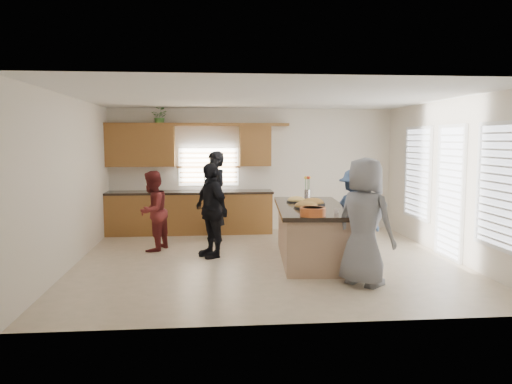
{
  "coord_description": "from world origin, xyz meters",
  "views": [
    {
      "loc": [
        -0.96,
        -8.44,
        2.09
      ],
      "look_at": [
        -0.14,
        0.5,
        1.15
      ],
      "focal_mm": 35.0,
      "sensor_mm": 36.0,
      "label": 1
    }
  ],
  "objects": [
    {
      "name": "island",
      "position": [
        0.77,
        0.03,
        0.45
      ],
      "size": [
        1.37,
        2.79,
        0.95
      ],
      "rotation": [
        0.0,
        0.0,
        -0.08
      ],
      "color": "tan",
      "rests_on": "ground"
    },
    {
      "name": "clear_cup",
      "position": [
        0.97,
        -0.96,
        1.0
      ],
      "size": [
        0.07,
        0.07,
        0.09
      ],
      "primitive_type": "cylinder",
      "color": "white",
      "rests_on": "island"
    },
    {
      "name": "back_cabinetry",
      "position": [
        -1.47,
        2.73,
        0.91
      ],
      "size": [
        4.08,
        0.66,
        2.46
      ],
      "color": "olive",
      "rests_on": "ground"
    },
    {
      "name": "floor",
      "position": [
        0.0,
        0.0,
        0.0
      ],
      "size": [
        6.5,
        6.5,
        0.0
      ],
      "primitive_type": "plane",
      "color": "beige",
      "rests_on": "ground"
    },
    {
      "name": "plate_stack",
      "position": [
        0.7,
        0.83,
        0.98
      ],
      "size": [
        0.22,
        0.22,
        0.05
      ],
      "primitive_type": "cylinder",
      "color": "#9E81BC",
      "rests_on": "island"
    },
    {
      "name": "woman_right_front",
      "position": [
        1.23,
        -1.56,
        0.92
      ],
      "size": [
        1.03,
        1.07,
        1.84
      ],
      "primitive_type": "imported",
      "rotation": [
        0.0,
        0.0,
        2.26
      ],
      "color": "slate",
      "rests_on": "ground"
    },
    {
      "name": "woman_left_mid",
      "position": [
        -2.06,
        0.99,
        0.76
      ],
      "size": [
        0.8,
        0.89,
        1.51
      ],
      "primitive_type": "imported",
      "rotation": [
        0.0,
        0.0,
        -1.94
      ],
      "color": "maroon",
      "rests_on": "ground"
    },
    {
      "name": "room_shell",
      "position": [
        0.0,
        0.0,
        1.9
      ],
      "size": [
        6.52,
        6.02,
        2.81
      ],
      "color": "silver",
      "rests_on": "ground"
    },
    {
      "name": "potted_plant",
      "position": [
        -2.05,
        2.82,
        2.6
      ],
      "size": [
        0.44,
        0.41,
        0.39
      ],
      "primitive_type": "imported",
      "rotation": [
        0.0,
        0.0,
        -0.33
      ],
      "color": "#3F732E",
      "rests_on": "back_cabinetry"
    },
    {
      "name": "platter_back",
      "position": [
        0.62,
        0.58,
        0.98
      ],
      "size": [
        0.38,
        0.38,
        0.15
      ],
      "color": "black",
      "rests_on": "island"
    },
    {
      "name": "woman_left_back",
      "position": [
        -0.87,
        1.86,
        0.93
      ],
      "size": [
        0.68,
        0.8,
        1.86
      ],
      "primitive_type": "imported",
      "rotation": [
        0.0,
        0.0,
        -1.16
      ],
      "color": "black",
      "rests_on": "ground"
    },
    {
      "name": "woman_left_front",
      "position": [
        -0.96,
        0.4,
        0.84
      ],
      "size": [
        0.84,
        1.06,
        1.69
      ],
      "primitive_type": "imported",
      "rotation": [
        0.0,
        0.0,
        -1.06
      ],
      "color": "black",
      "rests_on": "ground"
    },
    {
      "name": "right_wall_glazing",
      "position": [
        3.22,
        -0.13,
        1.34
      ],
      "size": [
        0.06,
        4.0,
        2.25
      ],
      "color": "white",
      "rests_on": "ground"
    },
    {
      "name": "platter_mid",
      "position": [
        0.85,
        0.21,
        0.98
      ],
      "size": [
        0.43,
        0.43,
        0.18
      ],
      "color": "black",
      "rests_on": "island"
    },
    {
      "name": "woman_right_back",
      "position": [
        1.64,
        0.31,
        0.78
      ],
      "size": [
        1.05,
        1.17,
        1.57
      ],
      "primitive_type": "imported",
      "rotation": [
        0.0,
        0.0,
        2.16
      ],
      "color": "#344B72",
      "rests_on": "ground"
    },
    {
      "name": "platter_front",
      "position": [
        0.64,
        -0.23,
        0.98
      ],
      "size": [
        0.43,
        0.43,
        0.18
      ],
      "color": "black",
      "rests_on": "island"
    },
    {
      "name": "flower_vase",
      "position": [
        0.95,
        1.27,
        1.18
      ],
      "size": [
        0.14,
        0.14,
        0.43
      ],
      "color": "silver",
      "rests_on": "island"
    },
    {
      "name": "salad_bowl",
      "position": [
        0.56,
        -1.14,
        1.02
      ],
      "size": [
        0.39,
        0.39,
        0.13
      ],
      "color": "#C65724",
      "rests_on": "island"
    }
  ]
}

